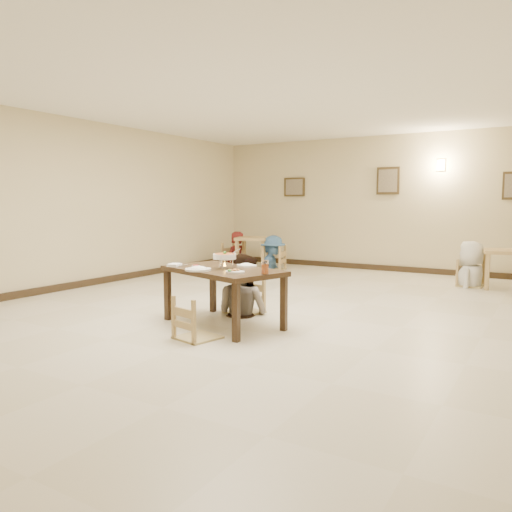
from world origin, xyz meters
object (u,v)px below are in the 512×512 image
Objects in this scene: main_table at (223,275)px; chair_far at (244,279)px; curry_warmer at (225,257)px; bg_chair_rl at (471,261)px; main_diner at (243,253)px; bg_table_left at (253,243)px; bg_chair_ll at (235,244)px; bg_diner_b at (273,235)px; bg_diner_a at (235,231)px; bg_diner_c at (472,241)px; bg_table_right at (504,257)px; chair_near at (197,298)px; drink_glass at (265,268)px; bg_chair_lr at (273,247)px.

chair_far reaches higher than main_table.
curry_warmer reaches higher than bg_chair_rl.
bg_table_left is at bearing -52.07° from main_diner.
bg_chair_ll is (-3.01, 4.85, -0.10)m from main_table.
main_diner is 1.06× the size of bg_diner_b.
bg_diner_b reaches higher than bg_table_left.
bg_diner_a reaches higher than main_table.
main_diner is 4.69m from bg_diner_c.
chair_far is 1.15× the size of bg_table_right.
bg_diner_c is at bearing 0.00° from bg_chair_rl.
bg_diner_a is at bearing 173.11° from bg_table_left.
bg_table_right is 0.77× the size of bg_chair_ll.
chair_far is 5.05m from bg_diner_a.
main_diner is (-0.23, 1.31, 0.38)m from chair_near.
bg_diner_b is (-1.81, 4.10, -0.05)m from main_diner.
curry_warmer is 1.98× the size of drink_glass.
bg_diner_a is at bearing 139.05° from main_table.
drink_glass is (0.83, -0.83, -0.05)m from main_diner.
bg_chair_rl reaches higher than bg_table_left.
curry_warmer is 0.30× the size of bg_chair_ll.
bg_diner_c reaches higher than bg_chair_rl.
curry_warmer is 0.19× the size of bg_diner_a.
chair_near is 6.35m from bg_diner_a.
bg_table_left is 0.55m from bg_chair_ll.
bg_chair_ll is 0.68× the size of bg_diner_b.
bg_chair_lr is (-1.97, 4.75, -0.33)m from curry_warmer.
bg_diner_a reaches higher than bg_diner_c.
bg_table_left is 1.11× the size of bg_table_right.
bg_chair_lr is at bearing -57.85° from main_diner.
curry_warmer is 0.20× the size of bg_diner_b.
bg_chair_ll is at bearing 139.05° from main_table.
chair_far is at bearing 12.79° from bg_chair_lr.
main_table is 1.02× the size of main_diner.
chair_far is at bearing -138.19° from bg_chair_ll.
bg_chair_ll is at bearing -106.53° from bg_chair_lr.
chair_far is 1.03× the size of bg_table_left.
bg_diner_c is (1.51, 4.90, 0.04)m from drink_glass.
chair_near is at bearing 161.49° from bg_chair_rl.
main_table is 10.62× the size of drink_glass.
bg_diner_b is (-1.97, 4.75, -0.07)m from curry_warmer.
drink_glass is at bearing 17.00° from bg_chair_lr.
curry_warmer is at bearing -119.56° from bg_table_right.
bg_table_right is 0.88× the size of bg_chair_rl.
bg_diner_a is (-5.75, 0.09, 0.28)m from bg_table_right.
bg_diner_b is at bearing 86.05° from bg_diner_a.
chair_far is 2.96× the size of curry_warmer.
bg_chair_rl is 5.24m from bg_diner_a.
bg_table_left is at bearing -51.68° from chair_near.
bg_table_right is at bearing -0.22° from bg_table_left.
main_diner reaches higher than bg_table_left.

